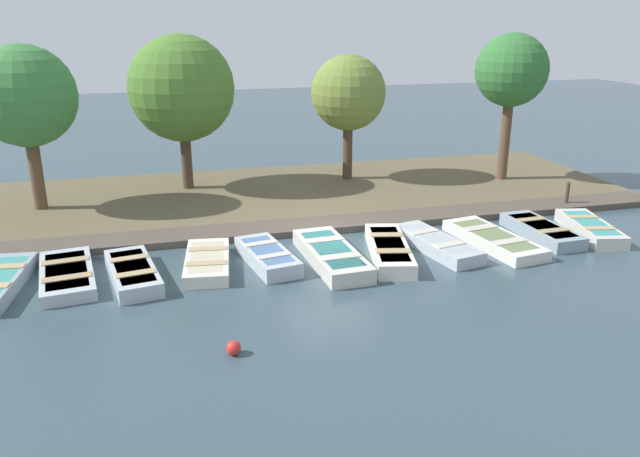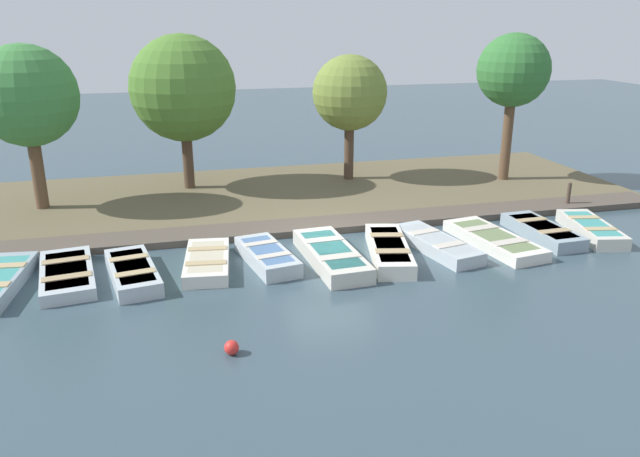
{
  "view_description": "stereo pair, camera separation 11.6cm",
  "coord_description": "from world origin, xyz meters",
  "px_view_note": "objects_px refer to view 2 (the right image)",
  "views": [
    {
      "loc": [
        16.39,
        -4.63,
        6.23
      ],
      "look_at": [
        0.65,
        -0.47,
        0.65
      ],
      "focal_mm": 35.0,
      "sensor_mm": 36.0,
      "label": 1
    },
    {
      "loc": [
        16.42,
        -4.52,
        6.23
      ],
      "look_at": [
        0.65,
        -0.47,
        0.65
      ],
      "focal_mm": 35.0,
      "sensor_mm": 36.0,
      "label": 2
    }
  ],
  "objects_px": {
    "rowboat_2": "(133,272)",
    "rowboat_8": "(494,240)",
    "rowboat_1": "(67,274)",
    "park_tree_far_left": "(27,97)",
    "rowboat_4": "(267,256)",
    "park_tree_right": "(513,72)",
    "buoy": "(232,348)",
    "park_tree_left": "(183,89)",
    "rowboat_3": "(207,261)",
    "rowboat_5": "(331,255)",
    "mooring_post_far": "(568,195)",
    "rowboat_10": "(591,229)",
    "rowboat_6": "(389,250)",
    "park_tree_center": "(350,94)",
    "rowboat_7": "(436,244)",
    "rowboat_9": "(542,231)"
  },
  "relations": [
    {
      "from": "rowboat_7",
      "to": "park_tree_left",
      "type": "distance_m",
      "value": 10.73
    },
    {
      "from": "rowboat_9",
      "to": "park_tree_left",
      "type": "relative_size",
      "value": 0.51
    },
    {
      "from": "buoy",
      "to": "park_tree_right",
      "type": "bearing_deg",
      "value": 131.38
    },
    {
      "from": "park_tree_right",
      "to": "rowboat_3",
      "type": "bearing_deg",
      "value": -63.74
    },
    {
      "from": "rowboat_2",
      "to": "rowboat_8",
      "type": "bearing_deg",
      "value": 80.0
    },
    {
      "from": "rowboat_9",
      "to": "park_tree_right",
      "type": "height_order",
      "value": "park_tree_right"
    },
    {
      "from": "rowboat_1",
      "to": "park_tree_far_left",
      "type": "relative_size",
      "value": 0.59
    },
    {
      "from": "rowboat_4",
      "to": "rowboat_10",
      "type": "height_order",
      "value": "rowboat_4"
    },
    {
      "from": "rowboat_2",
      "to": "rowboat_4",
      "type": "relative_size",
      "value": 1.08
    },
    {
      "from": "rowboat_5",
      "to": "buoy",
      "type": "distance_m",
      "value": 5.15
    },
    {
      "from": "rowboat_5",
      "to": "mooring_post_far",
      "type": "distance_m",
      "value": 9.45
    },
    {
      "from": "rowboat_2",
      "to": "mooring_post_far",
      "type": "distance_m",
      "value": 14.36
    },
    {
      "from": "rowboat_1",
      "to": "park_tree_far_left",
      "type": "distance_m",
      "value": 7.31
    },
    {
      "from": "rowboat_10",
      "to": "park_tree_left",
      "type": "distance_m",
      "value": 14.26
    },
    {
      "from": "park_tree_center",
      "to": "park_tree_far_left",
      "type": "bearing_deg",
      "value": -83.55
    },
    {
      "from": "rowboat_3",
      "to": "park_tree_center",
      "type": "distance_m",
      "value": 10.17
    },
    {
      "from": "rowboat_7",
      "to": "rowboat_4",
      "type": "bearing_deg",
      "value": -104.0
    },
    {
      "from": "park_tree_far_left",
      "to": "park_tree_left",
      "type": "relative_size",
      "value": 0.96
    },
    {
      "from": "rowboat_7",
      "to": "park_tree_center",
      "type": "height_order",
      "value": "park_tree_center"
    },
    {
      "from": "rowboat_4",
      "to": "rowboat_8",
      "type": "bearing_deg",
      "value": 77.84
    },
    {
      "from": "rowboat_9",
      "to": "park_tree_center",
      "type": "distance_m",
      "value": 9.0
    },
    {
      "from": "rowboat_2",
      "to": "buoy",
      "type": "xyz_separation_m",
      "value": [
        4.24,
        1.95,
        -0.05
      ]
    },
    {
      "from": "rowboat_5",
      "to": "rowboat_7",
      "type": "xyz_separation_m",
      "value": [
        -0.16,
        3.08,
        -0.03
      ]
    },
    {
      "from": "rowboat_4",
      "to": "park_tree_right",
      "type": "distance_m",
      "value": 12.64
    },
    {
      "from": "rowboat_9",
      "to": "rowboat_10",
      "type": "distance_m",
      "value": 1.54
    },
    {
      "from": "rowboat_5",
      "to": "rowboat_10",
      "type": "height_order",
      "value": "rowboat_5"
    },
    {
      "from": "rowboat_3",
      "to": "park_tree_right",
      "type": "height_order",
      "value": "park_tree_right"
    },
    {
      "from": "rowboat_3",
      "to": "park_tree_right",
      "type": "distance_m",
      "value": 13.92
    },
    {
      "from": "mooring_post_far",
      "to": "buoy",
      "type": "height_order",
      "value": "mooring_post_far"
    },
    {
      "from": "rowboat_4",
      "to": "park_tree_right",
      "type": "bearing_deg",
      "value": 109.96
    },
    {
      "from": "rowboat_10",
      "to": "rowboat_4",
      "type": "bearing_deg",
      "value": -78.95
    },
    {
      "from": "rowboat_3",
      "to": "rowboat_10",
      "type": "distance_m",
      "value": 11.31
    },
    {
      "from": "rowboat_6",
      "to": "rowboat_10",
      "type": "relative_size",
      "value": 1.15
    },
    {
      "from": "park_tree_left",
      "to": "rowboat_1",
      "type": "bearing_deg",
      "value": -24.34
    },
    {
      "from": "park_tree_center",
      "to": "rowboat_4",
      "type": "bearing_deg",
      "value": -31.01
    },
    {
      "from": "rowboat_8",
      "to": "park_tree_far_left",
      "type": "relative_size",
      "value": 0.65
    },
    {
      "from": "mooring_post_far",
      "to": "park_tree_center",
      "type": "height_order",
      "value": "park_tree_center"
    },
    {
      "from": "rowboat_7",
      "to": "rowboat_8",
      "type": "bearing_deg",
      "value": 76.74
    },
    {
      "from": "mooring_post_far",
      "to": "park_tree_right",
      "type": "distance_m",
      "value": 5.25
    },
    {
      "from": "rowboat_6",
      "to": "park_tree_far_left",
      "type": "height_order",
      "value": "park_tree_far_left"
    },
    {
      "from": "park_tree_far_left",
      "to": "rowboat_1",
      "type": "bearing_deg",
      "value": 13.32
    },
    {
      "from": "rowboat_3",
      "to": "park_tree_left",
      "type": "height_order",
      "value": "park_tree_left"
    },
    {
      "from": "rowboat_3",
      "to": "mooring_post_far",
      "type": "height_order",
      "value": "mooring_post_far"
    },
    {
      "from": "rowboat_8",
      "to": "rowboat_2",
      "type": "bearing_deg",
      "value": -98.44
    },
    {
      "from": "rowboat_2",
      "to": "rowboat_6",
      "type": "xyz_separation_m",
      "value": [
        0.17,
        6.69,
        0.02
      ]
    },
    {
      "from": "rowboat_4",
      "to": "rowboat_6",
      "type": "height_order",
      "value": "rowboat_6"
    },
    {
      "from": "rowboat_4",
      "to": "mooring_post_far",
      "type": "bearing_deg",
      "value": 92.33
    },
    {
      "from": "rowboat_4",
      "to": "park_tree_left",
      "type": "xyz_separation_m",
      "value": [
        -7.7,
        -1.57,
        3.57
      ]
    },
    {
      "from": "rowboat_2",
      "to": "mooring_post_far",
      "type": "height_order",
      "value": "mooring_post_far"
    },
    {
      "from": "rowboat_1",
      "to": "rowboat_2",
      "type": "relative_size",
      "value": 1.07
    }
  ]
}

